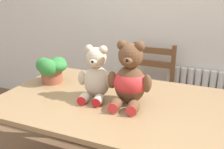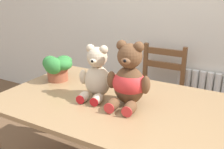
% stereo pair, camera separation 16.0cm
% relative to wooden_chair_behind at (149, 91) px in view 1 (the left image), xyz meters
% --- Properties ---
extents(wall_back, '(8.00, 0.04, 2.60)m').
position_rel_wooden_chair_behind_xyz_m(wall_back, '(-0.00, 0.31, 0.86)').
color(wall_back, silver).
rests_on(wall_back, ground_plane).
extents(radiator, '(0.71, 0.10, 0.65)m').
position_rel_wooden_chair_behind_xyz_m(radiator, '(0.47, 0.24, -0.15)').
color(radiator, white).
rests_on(radiator, ground_plane).
extents(dining_table, '(1.55, 0.95, 0.72)m').
position_rel_wooden_chair_behind_xyz_m(dining_table, '(-0.00, -0.88, 0.20)').
color(dining_table, '#9E7A51').
rests_on(dining_table, ground_plane).
extents(wooden_chair_behind, '(0.43, 0.42, 0.89)m').
position_rel_wooden_chair_behind_xyz_m(wooden_chair_behind, '(0.00, 0.00, 0.00)').
color(wooden_chair_behind, brown).
rests_on(wooden_chair_behind, ground_plane).
extents(teddy_bear_left, '(0.25, 0.26, 0.36)m').
position_rel_wooden_chair_behind_xyz_m(teddy_bear_left, '(-0.14, -0.88, 0.43)').
color(teddy_bear_left, beige).
rests_on(teddy_bear_left, dining_table).
extents(teddy_bear_right, '(0.28, 0.30, 0.41)m').
position_rel_wooden_chair_behind_xyz_m(teddy_bear_right, '(0.09, -0.88, 0.44)').
color(teddy_bear_right, brown).
rests_on(teddy_bear_right, dining_table).
extents(potted_plant, '(0.25, 0.24, 0.21)m').
position_rel_wooden_chair_behind_xyz_m(potted_plant, '(-0.58, -0.77, 0.39)').
color(potted_plant, '#9E5138').
rests_on(potted_plant, dining_table).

